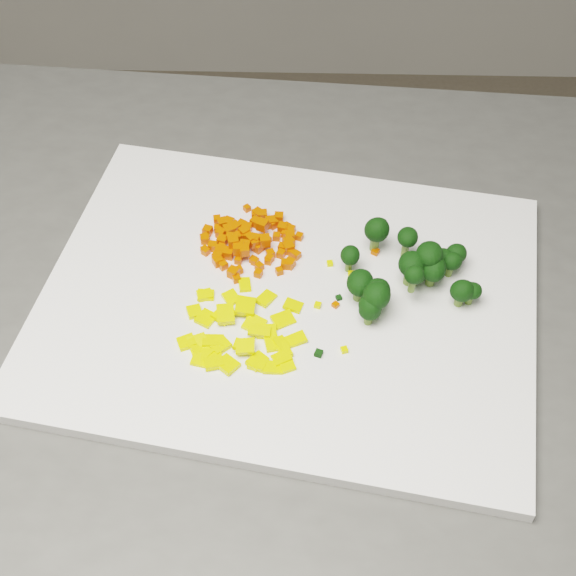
{
  "coord_description": "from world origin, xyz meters",
  "views": [
    {
      "loc": [
        0.21,
        -0.21,
        1.52
      ],
      "look_at": [
        0.19,
        0.3,
        0.92
      ],
      "focal_mm": 50.0,
      "sensor_mm": 36.0,
      "label": 1
    }
  ],
  "objects_px": {
    "carrot_pile": "(249,234)",
    "broccoli_pile": "(409,264)",
    "counter_block": "(264,483)",
    "pepper_pile": "(238,325)",
    "cutting_board": "(288,299)"
  },
  "relations": [
    {
      "from": "counter_block",
      "to": "carrot_pile",
      "type": "distance_m",
      "value": 0.48
    },
    {
      "from": "cutting_board",
      "to": "pepper_pile",
      "type": "relative_size",
      "value": 3.88
    },
    {
      "from": "counter_block",
      "to": "pepper_pile",
      "type": "xyz_separation_m",
      "value": [
        -0.01,
        -0.08,
        0.47
      ]
    },
    {
      "from": "counter_block",
      "to": "broccoli_pile",
      "type": "xyz_separation_m",
      "value": [
        0.15,
        -0.01,
        0.49
      ]
    },
    {
      "from": "counter_block",
      "to": "cutting_board",
      "type": "relative_size",
      "value": 2.05
    },
    {
      "from": "counter_block",
      "to": "broccoli_pile",
      "type": "bearing_deg",
      "value": -5.02
    },
    {
      "from": "broccoli_pile",
      "to": "cutting_board",
      "type": "bearing_deg",
      "value": -171.7
    },
    {
      "from": "counter_block",
      "to": "pepper_pile",
      "type": "bearing_deg",
      "value": -98.31
    },
    {
      "from": "cutting_board",
      "to": "pepper_pile",
      "type": "bearing_deg",
      "value": -135.12
    },
    {
      "from": "counter_block",
      "to": "cutting_board",
      "type": "bearing_deg",
      "value": -40.98
    },
    {
      "from": "pepper_pile",
      "to": "broccoli_pile",
      "type": "xyz_separation_m",
      "value": [
        0.16,
        0.06,
        0.02
      ]
    },
    {
      "from": "broccoli_pile",
      "to": "pepper_pile",
      "type": "bearing_deg",
      "value": -158.87
    },
    {
      "from": "cutting_board",
      "to": "broccoli_pile",
      "type": "distance_m",
      "value": 0.12
    },
    {
      "from": "pepper_pile",
      "to": "broccoli_pile",
      "type": "bearing_deg",
      "value": 21.13
    },
    {
      "from": "carrot_pile",
      "to": "broccoli_pile",
      "type": "xyz_separation_m",
      "value": [
        0.16,
        -0.05,
        0.01
      ]
    }
  ]
}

